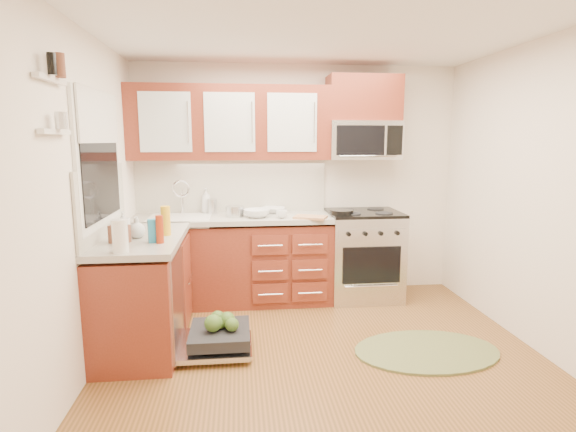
{
  "coord_description": "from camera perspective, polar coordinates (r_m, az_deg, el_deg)",
  "views": [
    {
      "loc": [
        -0.64,
        -3.18,
        1.7
      ],
      "look_at": [
        -0.2,
        0.85,
        1.02
      ],
      "focal_mm": 28.0,
      "sensor_mm": 36.0,
      "label": 1
    }
  ],
  "objects": [
    {
      "name": "cup",
      "position": [
        4.51,
        -0.79,
        0.27
      ],
      "size": [
        0.15,
        0.15,
        0.09
      ],
      "primitive_type": "imported",
      "rotation": [
        0.0,
        0.0,
        0.43
      ],
      "color": "#999999",
      "rests_on": "countertop_back"
    },
    {
      "name": "base_cabinet_back",
      "position": [
        4.8,
        -7.03,
        -5.88
      ],
      "size": [
        2.05,
        0.6,
        0.85
      ],
      "primitive_type": "cube",
      "color": "maroon",
      "rests_on": "ground"
    },
    {
      "name": "backsplash_back",
      "position": [
        4.94,
        -7.18,
        3.82
      ],
      "size": [
        2.05,
        0.02,
        0.57
      ],
      "primitive_type": "cube",
      "color": "beige",
      "rests_on": "ground"
    },
    {
      "name": "window_blind",
      "position": [
        3.83,
        -22.88,
        11.55
      ],
      "size": [
        0.02,
        0.96,
        0.4
      ],
      "primitive_type": "cube",
      "color": "white",
      "rests_on": "ground"
    },
    {
      "name": "wall_right",
      "position": [
        4.0,
        30.53,
        1.81
      ],
      "size": [
        0.04,
        3.5,
        2.5
      ],
      "primitive_type": "cube",
      "color": "white",
      "rests_on": "ground"
    },
    {
      "name": "canister",
      "position": [
        4.84,
        -9.59,
        1.22
      ],
      "size": [
        0.13,
        0.13,
        0.16
      ],
      "primitive_type": "cylinder",
      "rotation": [
        0.0,
        0.0,
        0.43
      ],
      "color": "silver",
      "rests_on": "countertop_back"
    },
    {
      "name": "shelf_upper",
      "position": [
        3.05,
        -27.93,
        15.11
      ],
      "size": [
        0.04,
        0.4,
        0.03
      ],
      "primitive_type": "cube",
      "color": "white",
      "rests_on": "ground"
    },
    {
      "name": "soap_bottle_b",
      "position": [
        4.02,
        -20.21,
        -0.77
      ],
      "size": [
        0.1,
        0.1,
        0.19
      ],
      "primitive_type": "imported",
      "rotation": [
        0.0,
        0.0,
        -0.23
      ],
      "color": "#999999",
      "rests_on": "countertop_left"
    },
    {
      "name": "stock_pot",
      "position": [
        4.64,
        -6.75,
        0.6
      ],
      "size": [
        0.25,
        0.25,
        0.11
      ],
      "primitive_type": "cylinder",
      "rotation": [
        0.0,
        0.0,
        -0.43
      ],
      "color": "silver",
      "rests_on": "countertop_back"
    },
    {
      "name": "soap_bottle_c",
      "position": [
        3.8,
        -18.66,
        -1.37
      ],
      "size": [
        0.18,
        0.18,
        0.17
      ],
      "primitive_type": "imported",
      "rotation": [
        0.0,
        0.0,
        -0.43
      ],
      "color": "#999999",
      "rests_on": "countertop_left"
    },
    {
      "name": "skillet",
      "position": [
        4.64,
        6.82,
        0.51
      ],
      "size": [
        0.32,
        0.32,
        0.05
      ],
      "primitive_type": "cylinder",
      "rotation": [
        0.0,
        0.0,
        -0.39
      ],
      "color": "black",
      "rests_on": "range"
    },
    {
      "name": "floor",
      "position": [
        3.66,
        4.84,
        -18.11
      ],
      "size": [
        3.5,
        3.5,
        0.0
      ],
      "primitive_type": "plane",
      "color": "brown",
      "rests_on": "ground"
    },
    {
      "name": "cabinet_over_mw",
      "position": [
        4.95,
        9.58,
        14.5
      ],
      "size": [
        0.76,
        0.35,
        0.47
      ],
      "primitive_type": "cube",
      "color": "maroon",
      "rests_on": "ground"
    },
    {
      "name": "wooden_box",
      "position": [
        3.67,
        -20.61,
        -2.15
      ],
      "size": [
        0.16,
        0.14,
        0.14
      ],
      "primitive_type": "cube",
      "rotation": [
        0.0,
        0.0,
        -0.39
      ],
      "color": "brown",
      "rests_on": "countertop_left"
    },
    {
      "name": "bowl_a",
      "position": [
        4.85,
        -1.91,
        0.76
      ],
      "size": [
        0.3,
        0.3,
        0.06
      ],
      "primitive_type": "imported",
      "rotation": [
        0.0,
        0.0,
        -0.22
      ],
      "color": "#999999",
      "rests_on": "countertop_back"
    },
    {
      "name": "shelf_lower",
      "position": [
        3.03,
        -27.48,
        9.47
      ],
      "size": [
        0.04,
        0.4,
        0.03
      ],
      "primitive_type": "cube",
      "color": "white",
      "rests_on": "ground"
    },
    {
      "name": "bowl_b",
      "position": [
        4.57,
        -3.99,
        0.34
      ],
      "size": [
        0.35,
        0.35,
        0.08
      ],
      "primitive_type": "imported",
      "rotation": [
        0.0,
        0.0,
        -0.43
      ],
      "color": "#999999",
      "rests_on": "countertop_back"
    },
    {
      "name": "soap_bottle_a",
      "position": [
        4.91,
        -10.36,
        1.94
      ],
      "size": [
        0.13,
        0.13,
        0.27
      ],
      "primitive_type": "imported",
      "rotation": [
        0.0,
        0.0,
        -0.26
      ],
      "color": "#999999",
      "rests_on": "countertop_back"
    },
    {
      "name": "countertop_left",
      "position": [
        3.87,
        -17.99,
        -2.81
      ],
      "size": [
        0.64,
        1.27,
        0.05
      ],
      "primitive_type": "cube",
      "color": "#B2ADA3",
      "rests_on": "base_cabinet_left"
    },
    {
      "name": "base_cabinet_left",
      "position": [
        4.0,
        -17.78,
        -9.48
      ],
      "size": [
        0.6,
        1.25,
        0.85
      ],
      "primitive_type": "cube",
      "color": "maroon",
      "rests_on": "ground"
    },
    {
      "name": "wall_left",
      "position": [
        3.4,
        -25.2,
        1.06
      ],
      "size": [
        0.04,
        3.5,
        2.5
      ],
      "primitive_type": "cube",
      "color": "white",
      "rests_on": "ground"
    },
    {
      "name": "mustard_bottle",
      "position": [
        3.83,
        -15.27,
        -0.58
      ],
      "size": [
        0.08,
        0.08,
        0.24
      ],
      "primitive_type": "cylinder",
      "rotation": [
        0.0,
        0.0,
        -0.01
      ],
      "color": "yellow",
      "rests_on": "countertop_left"
    },
    {
      "name": "backsplash_left",
      "position": [
        3.89,
        -22.49,
        1.63
      ],
      "size": [
        0.02,
        1.25,
        0.57
      ],
      "primitive_type": "cube",
      "color": "beige",
      "rests_on": "ground"
    },
    {
      "name": "cutting_board",
      "position": [
        4.52,
        2.86,
        -0.15
      ],
      "size": [
        0.37,
        0.31,
        0.02
      ],
      "primitive_type": "cube",
      "rotation": [
        0.0,
        0.0,
        -0.41
      ],
      "color": "tan",
      "rests_on": "countertop_back"
    },
    {
      "name": "upper_cabinets",
      "position": [
        4.76,
        -7.38,
        11.62
      ],
      "size": [
        2.05,
        0.35,
        0.75
      ],
      "primitive_type": null,
      "color": "maroon",
      "rests_on": "ground"
    },
    {
      "name": "paper_towel_roll",
      "position": [
        3.33,
        -20.54,
        -2.43
      ],
      "size": [
        0.14,
        0.14,
        0.23
      ],
      "primitive_type": "cylinder",
      "rotation": [
        0.0,
        0.0,
        -0.43
      ],
      "color": "white",
      "rests_on": "countertop_left"
    },
    {
      "name": "countertop_back",
      "position": [
        4.69,
        -7.15,
        -0.31
      ],
      "size": [
        2.07,
        0.64,
        0.05
      ],
      "primitive_type": "cube",
      "color": "#B2ADA3",
      "rests_on": "base_cabinet_back"
    },
    {
      "name": "dishwasher",
      "position": [
        3.84,
        -9.23,
        -15.2
      ],
      "size": [
        0.7,
        0.6,
        0.2
      ],
      "primitive_type": null,
      "color": "silver",
      "rests_on": "ground"
    },
    {
      "name": "ceiling",
      "position": [
        3.34,
        5.5,
        23.41
      ],
      "size": [
        3.5,
        3.5,
        0.0
      ],
      "primitive_type": "plane",
      "rotation": [
        3.14,
        0.0,
        0.0
      ],
      "color": "white",
      "rests_on": "ground"
    },
    {
      "name": "rug",
      "position": [
        3.97,
        17.19,
        -16.07
      ],
      "size": [
        1.26,
        0.9,
        0.02
      ],
      "primitive_type": null,
      "rotation": [
        0.0,
        0.0,
        -0.11
      ],
      "color": "olive",
      "rests_on": "ground"
    },
    {
      "name": "wall_front",
      "position": [
        1.63,
        17.41,
        -6.89
      ],
      "size": [
        3.5,
        0.04,
        2.5
      ],
      "primitive_type": "cube",
      "color": "white",
      "rests_on": "ground"
    },
    {
      "name": "blue_carton",
      "position": [
        3.6,
        -16.46,
        -1.79
      ],
      "size": [
        0.13,
        0.1,
        0.18
      ],
      "primitive_type": "cube",
      "rotation": [
        0.0,
        0.0,
        0.29
      ],
      "color": "teal",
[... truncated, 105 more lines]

